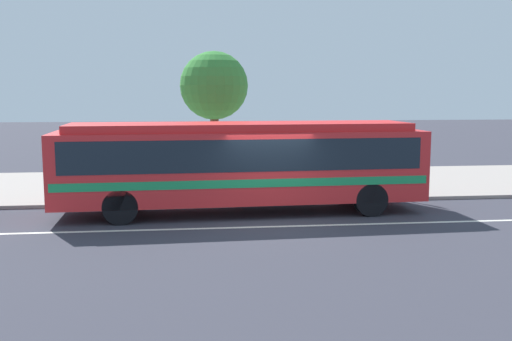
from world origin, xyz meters
TOP-DOWN VIEW (x-y plane):
  - ground_plane at (0.00, 0.00)m, footprint 120.00×120.00m
  - sidewalk_slab at (0.00, 6.55)m, footprint 60.00×8.00m
  - lane_stripe_center at (0.00, -0.80)m, footprint 56.00×0.16m
  - transit_bus at (-0.71, 1.20)m, footprint 11.20×2.90m
  - pedestrian_waiting_near_sign at (-5.40, 3.57)m, footprint 0.48×0.48m
  - pedestrian_walking_along_curb at (-1.33, 4.03)m, footprint 0.48×0.48m
  - bus_stop_sign at (4.64, 3.29)m, footprint 0.14×0.44m
  - street_tree_near_stop at (-1.32, 5.58)m, footprint 2.54×2.54m

SIDE VIEW (x-z plane):
  - ground_plane at x=0.00m, z-range 0.00..0.00m
  - lane_stripe_center at x=0.00m, z-range 0.00..0.01m
  - sidewalk_slab at x=0.00m, z-range 0.00..0.12m
  - pedestrian_walking_along_curb at x=-1.33m, z-range 0.26..1.95m
  - pedestrian_waiting_near_sign at x=-5.40m, z-range 0.27..2.01m
  - transit_bus at x=-0.71m, z-range 0.23..3.00m
  - bus_stop_sign at x=4.64m, z-range 0.47..2.96m
  - street_tree_near_stop at x=-1.32m, z-range 1.35..6.45m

